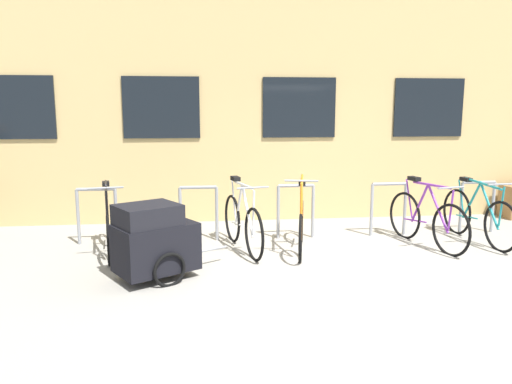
# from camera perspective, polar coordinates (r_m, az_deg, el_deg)

# --- Properties ---
(ground_plane) EXTENTS (42.00, 42.00, 0.00)m
(ground_plane) POSITION_cam_1_polar(r_m,az_deg,el_deg) (6.02, 10.99, -9.81)
(ground_plane) COLOR #9E998E
(storefront_building) EXTENTS (28.00, 5.91, 5.29)m
(storefront_building) POSITION_cam_1_polar(r_m,az_deg,el_deg) (11.69, 2.14, 12.83)
(storefront_building) COLOR tan
(storefront_building) RESTS_ON ground
(bike_rack) EXTENTS (6.60, 0.05, 0.85)m
(bike_rack) POSITION_cam_1_polar(r_m,az_deg,el_deg) (7.59, 4.67, -1.57)
(bike_rack) COLOR gray
(bike_rack) RESTS_ON ground
(bicycle_purple) EXTENTS (0.55, 1.70, 1.01)m
(bicycle_purple) POSITION_cam_1_polar(r_m,az_deg,el_deg) (7.58, 19.30, -3.04)
(bicycle_purple) COLOR black
(bicycle_purple) RESTS_ON ground
(bicycle_teal) EXTENTS (0.44, 1.80, 0.98)m
(bicycle_teal) POSITION_cam_1_polar(r_m,az_deg,el_deg) (8.12, 24.48, -2.57)
(bicycle_teal) COLOR black
(bicycle_teal) RESTS_ON ground
(bicycle_black) EXTENTS (0.49, 1.73, 1.03)m
(bicycle_black) POSITION_cam_1_polar(r_m,az_deg,el_deg) (7.12, -16.94, -3.87)
(bicycle_black) COLOR black
(bicycle_black) RESTS_ON ground
(bicycle_white) EXTENTS (0.53, 1.71, 1.04)m
(bicycle_white) POSITION_cam_1_polar(r_m,az_deg,el_deg) (6.96, -1.61, -3.60)
(bicycle_white) COLOR black
(bicycle_white) RESTS_ON ground
(bicycle_orange) EXTENTS (0.52, 1.63, 1.10)m
(bicycle_orange) POSITION_cam_1_polar(r_m,az_deg,el_deg) (6.95, 5.31, -3.83)
(bicycle_orange) COLOR black
(bicycle_orange) RESTS_ON ground
(bike_trailer) EXTENTS (1.40, 1.02, 0.92)m
(bike_trailer) POSITION_cam_1_polar(r_m,az_deg,el_deg) (5.87, -11.83, -5.56)
(bike_trailer) COLOR black
(bike_trailer) RESTS_ON ground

